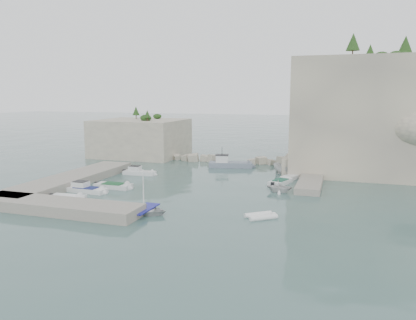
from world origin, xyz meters
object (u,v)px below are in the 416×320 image
(inflatable_dinghy, at_px, (261,218))
(work_boat, at_px, (230,167))
(motorboat_e, at_px, (67,200))
(rowboat, at_px, (144,214))
(tender_east_b, at_px, (281,184))
(tender_east_a, at_px, (279,192))
(motorboat_d, at_px, (86,192))
(motorboat_a, at_px, (140,175))
(tender_east_d, at_px, (288,175))
(tender_east_c, at_px, (292,179))
(motorboat_c, at_px, (113,188))

(inflatable_dinghy, xyz_separation_m, work_boat, (-10.02, 25.97, 0.00))
(motorboat_e, relative_size, inflatable_dinghy, 1.41)
(rowboat, bearing_deg, inflatable_dinghy, -78.80)
(tender_east_b, height_order, work_boat, work_boat)
(inflatable_dinghy, height_order, tender_east_a, tender_east_a)
(tender_east_b, bearing_deg, motorboat_d, 137.74)
(tender_east_b, bearing_deg, motorboat_a, 109.14)
(inflatable_dinghy, relative_size, tender_east_b, 0.66)
(motorboat_d, relative_size, inflatable_dinghy, 1.86)
(tender_east_a, height_order, tender_east_d, tender_east_d)
(tender_east_a, distance_m, tender_east_b, 4.66)
(motorboat_e, height_order, rowboat, rowboat)
(tender_east_a, xyz_separation_m, work_boat, (-10.17, 14.89, 0.00))
(motorboat_e, distance_m, motorboat_d, 4.00)
(tender_east_a, height_order, tender_east_c, tender_east_a)
(inflatable_dinghy, distance_m, tender_east_b, 15.71)
(tender_east_d, bearing_deg, tender_east_c, -129.96)
(motorboat_c, relative_size, work_boat, 0.68)
(tender_east_c, bearing_deg, tender_east_a, -162.65)
(motorboat_e, distance_m, tender_east_c, 30.20)
(motorboat_e, relative_size, tender_east_c, 0.92)
(motorboat_e, bearing_deg, inflatable_dinghy, -2.68)
(rowboat, bearing_deg, motorboat_c, 45.15)
(tender_east_c, bearing_deg, tender_east_b, -173.51)
(motorboat_d, distance_m, motorboat_c, 3.57)
(inflatable_dinghy, height_order, tender_east_b, tender_east_b)
(motorboat_a, bearing_deg, motorboat_e, -96.24)
(motorboat_e, height_order, motorboat_a, motorboat_a)
(motorboat_a, bearing_deg, rowboat, -64.73)
(inflatable_dinghy, distance_m, tender_east_c, 19.74)
(motorboat_e, height_order, tender_east_b, same)
(motorboat_a, xyz_separation_m, rowboat, (9.87, -17.89, 0.00))
(motorboat_d, height_order, rowboat, motorboat_d)
(motorboat_e, distance_m, tender_east_d, 31.17)
(motorboat_e, xyz_separation_m, motorboat_a, (0.73, 15.93, 0.00))
(inflatable_dinghy, bearing_deg, rowboat, 153.26)
(tender_east_b, bearing_deg, motorboat_c, 133.36)
(tender_east_d, bearing_deg, motorboat_d, 158.86)
(tender_east_b, bearing_deg, inflatable_dinghy, -159.63)
(motorboat_e, bearing_deg, motorboat_c, 72.96)
(rowboat, relative_size, tender_east_a, 1.52)
(motorboat_e, xyz_separation_m, tender_east_a, (22.13, 11.32, 0.00))
(tender_east_c, relative_size, tender_east_d, 0.94)
(motorboat_a, bearing_deg, work_boat, 38.84)
(inflatable_dinghy, xyz_separation_m, tender_east_d, (-0.22, 22.07, 0.00))
(inflatable_dinghy, relative_size, tender_east_a, 1.00)
(motorboat_a, bearing_deg, tender_east_b, -3.57)
(motorboat_e, height_order, inflatable_dinghy, motorboat_e)
(motorboat_d, bearing_deg, rowboat, -26.40)
(motorboat_d, bearing_deg, tender_east_b, 30.95)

